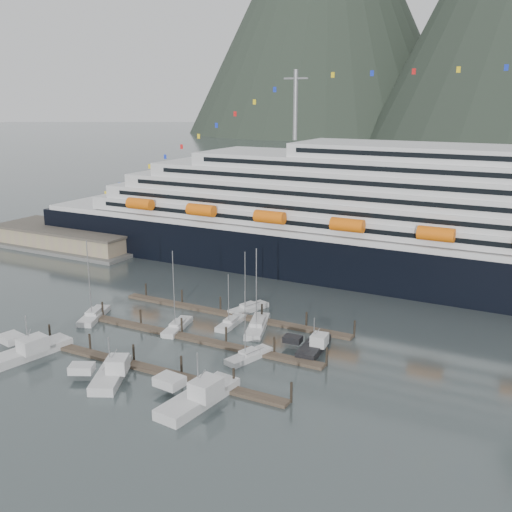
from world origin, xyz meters
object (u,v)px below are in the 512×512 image
object	(u,v)px
cruise_ship	(464,233)
trawler_d	(197,396)
trawler_a	(28,351)
sailboat_a	(94,316)
sailboat_b	(177,327)
sailboat_h	(249,356)
sailboat_f	(249,309)
sailboat_c	(231,323)
sailboat_g	(257,327)
trawler_e	(313,346)
warehouse	(69,239)
trawler_b	(110,373)

from	to	relation	value
cruise_ship	trawler_d	world-z (taller)	cruise_ship
trawler_a	sailboat_a	bearing A→B (deg)	19.64
sailboat_b	sailboat_h	world-z (taller)	sailboat_b
sailboat_f	trawler_d	distance (m)	36.76
cruise_ship	sailboat_c	world-z (taller)	cruise_ship
sailboat_c	trawler_a	world-z (taller)	sailboat_c
sailboat_f	sailboat_g	xyz separation A→B (m)	(5.94, -7.53, 0.03)
trawler_e	sailboat_b	bearing A→B (deg)	91.56
sailboat_a	sailboat_h	xyz separation A→B (m)	(34.23, -2.05, -0.04)
sailboat_h	trawler_a	bearing A→B (deg)	133.08
warehouse	sailboat_c	bearing A→B (deg)	-23.51
cruise_ship	trawler_d	size ratio (longest dim) A/B	15.02
sailboat_f	trawler_e	xyz separation A→B (m)	(18.31, -11.49, 0.41)
trawler_e	sailboat_a	bearing A→B (deg)	92.88
warehouse	sailboat_a	size ratio (longest dim) A/B	2.93
cruise_ship	sailboat_b	distance (m)	64.59
warehouse	sailboat_g	bearing A→B (deg)	-21.62
sailboat_g	sailboat_b	bearing A→B (deg)	99.79
sailboat_b	trawler_e	size ratio (longest dim) A/B	1.54
warehouse	sailboat_b	xyz separation A→B (m)	(61.89, -36.32, -1.82)
sailboat_c	sailboat_g	world-z (taller)	sailboat_g
trawler_d	trawler_e	world-z (taller)	trawler_d
sailboat_b	sailboat_a	bearing A→B (deg)	87.25
cruise_ship	sailboat_g	bearing A→B (deg)	-122.94
warehouse	trawler_e	bearing A→B (deg)	-21.08
trawler_e	sailboat_f	bearing A→B (deg)	53.00
sailboat_h	trawler_d	size ratio (longest dim) A/B	0.85
sailboat_c	trawler_b	xyz separation A→B (m)	(-4.85, -26.87, 0.54)
cruise_ship	trawler_e	xyz separation A→B (m)	(-15.14, -46.44, -11.22)
sailboat_c	sailboat_f	xyz separation A→B (m)	(-0.84, 8.19, 0.03)
cruise_ship	trawler_e	distance (m)	50.12
cruise_ship	trawler_a	xyz separation A→B (m)	(-54.46, -69.90, -11.09)
sailboat_h	sailboat_g	bearing A→B (deg)	38.65
warehouse	trawler_e	size ratio (longest dim) A/B	4.69
cruise_ship	trawler_b	world-z (taller)	cruise_ship
sailboat_b	sailboat_g	bearing A→B (deg)	-74.18
trawler_b	sailboat_a	bearing A→B (deg)	21.43
warehouse	sailboat_f	world-z (taller)	sailboat_f
sailboat_b	sailboat_c	bearing A→B (deg)	-63.27
warehouse	sailboat_b	distance (m)	71.79
cruise_ship	sailboat_c	xyz separation A→B (m)	(-32.62, -43.13, -11.65)
trawler_d	trawler_e	distance (m)	24.51
trawler_e	cruise_ship	bearing A→B (deg)	-22.96
warehouse	sailboat_f	distance (m)	72.04
cruise_ship	trawler_b	size ratio (longest dim) A/B	18.01
warehouse	trawler_d	world-z (taller)	trawler_d
cruise_ship	sailboat_b	xyz separation A→B (m)	(-40.13, -49.26, -11.61)
sailboat_a	sailboat_g	bearing A→B (deg)	-92.62
trawler_d	sailboat_a	bearing A→B (deg)	69.24
sailboat_f	trawler_b	bearing A→B (deg)	-168.42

